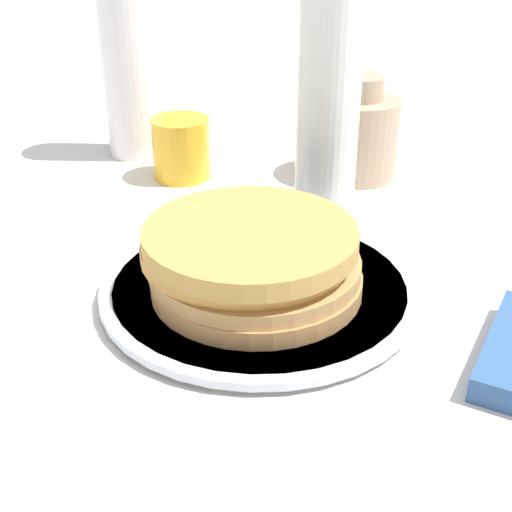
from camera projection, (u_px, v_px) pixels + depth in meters
name	position (u px, v px, depth m)	size (l,w,h in m)	color
ground_plane	(244.00, 286.00, 0.63)	(4.00, 4.00, 0.00)	silver
plate	(256.00, 290.00, 0.61)	(0.27, 0.27, 0.01)	silver
pancake_stack	(252.00, 258.00, 0.59)	(0.18, 0.19, 0.06)	#BA844A
juice_glass	(181.00, 148.00, 0.83)	(0.07, 0.07, 0.07)	yellow
cream_jug	(357.00, 134.00, 0.83)	(0.10, 0.10, 0.12)	tan
water_bottle_mid	(328.00, 106.00, 0.72)	(0.06, 0.06, 0.24)	silver
water_bottle_far	(129.00, 68.00, 0.87)	(0.07, 0.07, 0.23)	white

